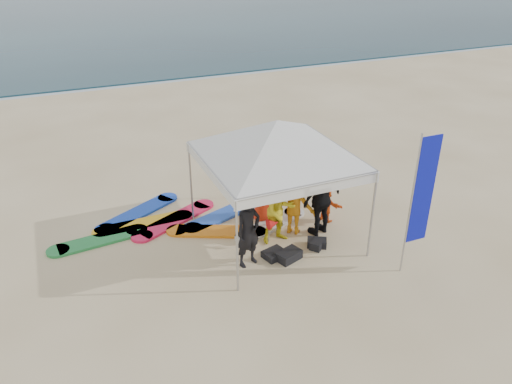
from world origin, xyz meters
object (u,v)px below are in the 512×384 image
Objects in this scene: feather_flag at (422,192)px; surfboard_spread at (180,223)px; person_black_a at (248,231)px; person_orange_b at (264,191)px; person_seated at (326,205)px; person_yellow at (280,211)px; canopy_tent at (277,121)px; person_black_b at (322,198)px; person_orange_a at (295,203)px; marker_pennant at (273,223)px.

surfboard_spread is at bearing 137.60° from feather_flag.
person_orange_b is (1.13, 1.69, -0.04)m from person_black_a.
person_seated is 0.29× the size of feather_flag.
person_orange_b reaches higher than surfboard_spread.
person_orange_b is 0.50× the size of feather_flag.
person_black_a is 1.21m from person_yellow.
person_seated is at bearing -19.92° from surfboard_spread.
feather_flag reaches higher than surfboard_spread.
person_seated is 0.15× the size of surfboard_spread.
person_black_a is 0.37× the size of canopy_tent.
person_black_a is at bearing -66.61° from surfboard_spread.
person_black_b is (2.15, 0.53, 0.12)m from person_black_a.
person_orange_a is at bearing 11.18° from person_black_a.
person_black_b is 3.06× the size of marker_pennant.
canopy_tent is (-1.54, -0.18, 2.55)m from person_seated.
person_yellow is at bearing 78.55° from person_seated.
person_black_b is (1.10, -0.07, 0.15)m from person_yellow.
person_black_a is 0.88× the size of person_black_b.
person_yellow is 1.77× the size of person_seated.
canopy_tent is 3.44m from feather_flag.
person_orange_b is at bearing -15.49° from surfboard_spread.
feather_flag is at bearing -43.48° from marker_pennant.
person_seated is (1.02, 0.17, -0.35)m from person_orange_a.
person_yellow is 1.00× the size of person_orange_b.
person_orange_b is (-1.02, 1.17, -0.15)m from person_black_b.
person_black_b is at bearing -4.85° from marker_pennant.
canopy_tent is (1.05, 0.81, 2.16)m from person_black_a.
person_yellow is 0.85× the size of person_black_b.
person_orange_b is at bearing 39.77° from person_black_a.
person_orange_a is (0.51, 0.22, -0.01)m from person_yellow.
person_yellow reaches higher than person_orange_a.
marker_pennant is (-0.14, -0.18, -2.52)m from canopy_tent.
canopy_tent is (-0.01, 0.21, 2.19)m from person_yellow.
person_orange_a is 0.27× the size of surfboard_spread.
person_orange_a is 2.26m from canopy_tent.
person_orange_b is at bearing 78.15° from marker_pennant.
person_yellow is at bearing -18.54° from person_black_b.
marker_pennant is at bearing -127.76° from canopy_tent.
person_orange_a is at bearing 73.65° from person_seated.
person_black_a is 1.04× the size of person_orange_b.
person_orange_a is 1.75× the size of person_seated.
person_black_a reaches higher than person_yellow.
person_seated is (0.44, 0.46, -0.51)m from person_black_b.
surfboard_spread is (-2.04, 1.68, -0.79)m from person_yellow.
person_black_b reaches higher than person_orange_a.
surfboard_spread is at bearing 44.48° from person_seated.
person_black_b is at bearing 117.54° from feather_flag.
canopy_tent is at bearing 52.24° from marker_pennant.
person_black_b reaches higher than person_yellow.
person_orange_a is at bearing 124.93° from feather_flag.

